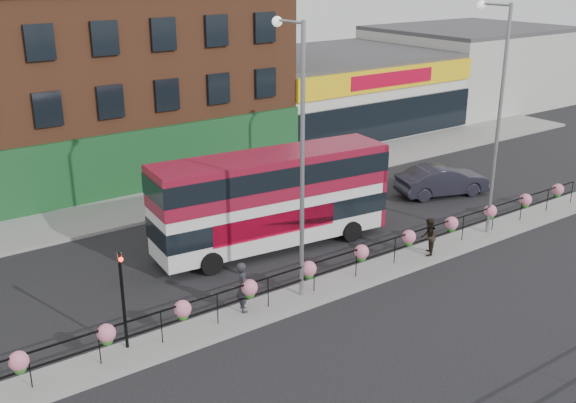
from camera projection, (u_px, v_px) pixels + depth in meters
ground at (335, 287)px, 24.96m from camera, size 120.00×120.00×0.00m
north_pavement at (184, 198)px, 34.10m from camera, size 60.00×4.00×0.15m
median at (335, 285)px, 24.94m from camera, size 60.00×1.60×0.15m
brick_building at (44, 84)px, 36.27m from camera, size 25.00×12.21×10.30m
supermarket at (331, 90)px, 48.06m from camera, size 15.00×12.25×5.30m
warehouse_east at (468, 65)px, 56.08m from camera, size 14.50×12.00×6.30m
median_railing at (336, 261)px, 24.61m from camera, size 30.04×0.56×1.23m
double_decker_bus at (273, 191)px, 27.62m from camera, size 10.28×3.42×4.08m
car at (442, 180)px, 34.48m from camera, size 4.39×5.71×1.57m
pedestrian_a at (243, 287)px, 22.70m from camera, size 0.90×0.81×1.79m
pedestrian_b at (429, 237)px, 27.09m from camera, size 1.34×1.34×1.56m
lamp_column_west at (298, 139)px, 22.37m from camera, size 0.34×1.68×9.56m
lamp_column_east at (496, 101)px, 27.88m from camera, size 0.35×1.71×9.73m
traffic_light_median at (121, 280)px, 20.03m from camera, size 0.15×0.28×3.65m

